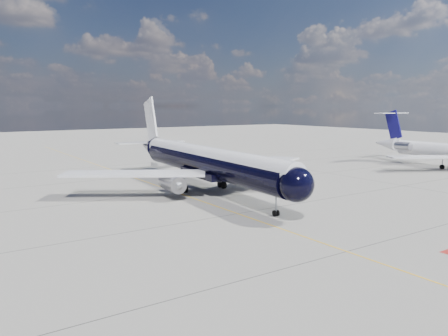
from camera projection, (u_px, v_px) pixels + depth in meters
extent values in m
plane|color=gray|center=(158.00, 186.00, 63.73)|extent=(320.00, 320.00, 0.00)
cube|color=yellow|center=(174.00, 191.00, 59.62)|extent=(0.16, 160.00, 0.01)
cylinder|color=black|center=(208.00, 163.00, 58.91)|extent=(6.00, 35.60, 3.54)
sphere|color=black|center=(296.00, 185.00, 42.91)|extent=(3.78, 3.78, 3.54)
cone|color=black|center=(150.00, 146.00, 77.63)|extent=(3.99, 6.76, 3.54)
cylinder|color=white|center=(208.00, 157.00, 58.78)|extent=(5.35, 37.41, 2.76)
cube|color=black|center=(298.00, 180.00, 42.68)|extent=(2.31, 1.27, 0.51)
cube|color=white|center=(135.00, 174.00, 55.39)|extent=(17.66, 13.44, 0.30)
cube|color=white|center=(262.00, 163.00, 65.07)|extent=(18.25, 11.55, 0.30)
cube|color=black|center=(208.00, 173.00, 59.09)|extent=(4.56, 9.58, 0.93)
cylinder|color=#A9A9B0|center=(172.00, 183.00, 54.58)|extent=(2.38, 4.42, 2.09)
cylinder|color=#A9A9B0|center=(253.00, 176.00, 60.57)|extent=(2.38, 4.42, 2.09)
sphere|color=gray|center=(179.00, 186.00, 52.90)|extent=(1.09, 1.09, 1.03)
sphere|color=gray|center=(261.00, 178.00, 58.89)|extent=(1.09, 1.09, 1.03)
cube|color=white|center=(171.00, 177.00, 54.64)|extent=(0.41, 2.99, 1.03)
cube|color=white|center=(252.00, 170.00, 60.64)|extent=(0.41, 2.99, 1.03)
cube|color=white|center=(151.00, 120.00, 76.56)|extent=(0.71, 5.92, 7.95)
cube|color=white|center=(150.00, 142.00, 77.52)|extent=(12.30, 3.82, 0.21)
cylinder|color=gray|center=(276.00, 205.00, 46.10)|extent=(0.18, 0.18, 1.96)
cylinder|color=black|center=(274.00, 213.00, 46.12)|extent=(0.21, 0.66, 0.65)
cylinder|color=black|center=(277.00, 213.00, 46.31)|extent=(0.21, 0.66, 0.65)
cylinder|color=gray|center=(184.00, 183.00, 59.01)|extent=(0.26, 0.26, 1.77)
cylinder|color=gray|center=(222.00, 179.00, 61.96)|extent=(0.26, 0.26, 1.77)
cylinder|color=black|center=(185.00, 189.00, 58.67)|extent=(0.49, 1.05, 1.03)
cylinder|color=black|center=(182.00, 188.00, 59.55)|extent=(0.49, 1.05, 1.03)
cylinder|color=black|center=(224.00, 185.00, 61.62)|extent=(0.49, 1.05, 1.03)
cylinder|color=black|center=(220.00, 184.00, 62.50)|extent=(0.49, 1.05, 1.03)
cone|color=white|center=(386.00, 143.00, 93.10)|extent=(3.05, 5.36, 2.83)
cube|color=white|center=(425.00, 157.00, 77.49)|extent=(13.01, 9.53, 0.23)
cylinder|color=#A9A9B0|center=(403.00, 146.00, 87.09)|extent=(1.71, 3.42, 1.57)
cylinder|color=#A9A9B0|center=(417.00, 145.00, 89.37)|extent=(1.71, 3.42, 1.57)
cube|color=white|center=(405.00, 146.00, 87.36)|extent=(1.12, 1.72, 0.19)
cube|color=white|center=(415.00, 145.00, 89.10)|extent=(1.12, 1.72, 0.19)
cube|color=#0E0B4F|center=(394.00, 125.00, 91.22)|extent=(0.44, 4.42, 6.43)
cube|color=white|center=(392.00, 113.00, 91.40)|extent=(8.47, 2.45, 0.17)
cylinder|color=gray|center=(442.00, 164.00, 80.44)|extent=(0.22, 0.22, 1.78)
cylinder|color=black|center=(442.00, 167.00, 80.52)|extent=(0.37, 0.89, 0.88)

